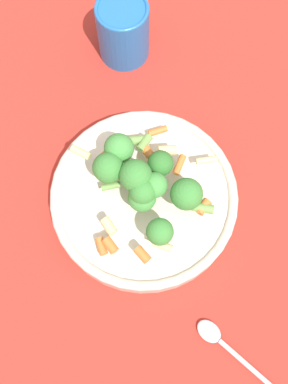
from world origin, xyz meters
name	(u,v)px	position (x,y,z in m)	size (l,w,h in m)	color
ground_plane	(144,202)	(0.00, 0.00, 0.00)	(3.00, 3.00, 0.00)	#B72D23
bowl	(144,198)	(0.00, 0.00, 0.02)	(0.27, 0.27, 0.04)	beige
pasta_salad	(145,183)	(0.00, 0.00, 0.08)	(0.21, 0.22, 0.07)	#8CB766
cup	(123,30)	(0.20, 0.19, 0.05)	(0.08, 0.08, 0.10)	#2366B2
spoon	(226,346)	(-0.10, -0.21, 0.01)	(0.03, 0.16, 0.01)	silver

